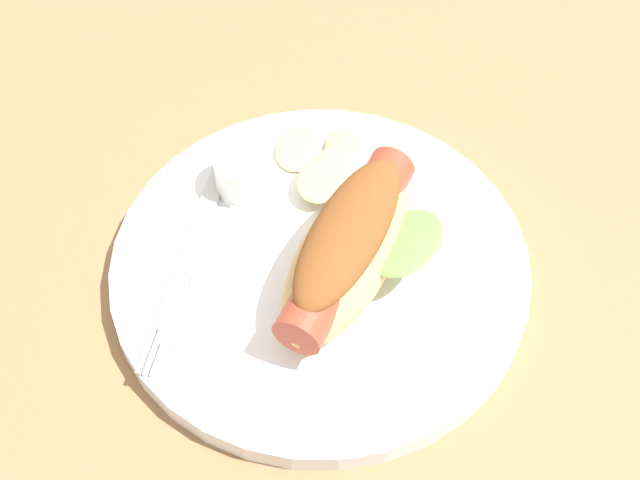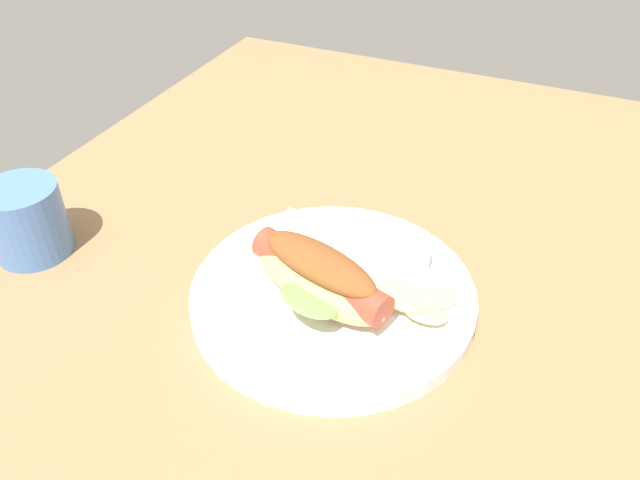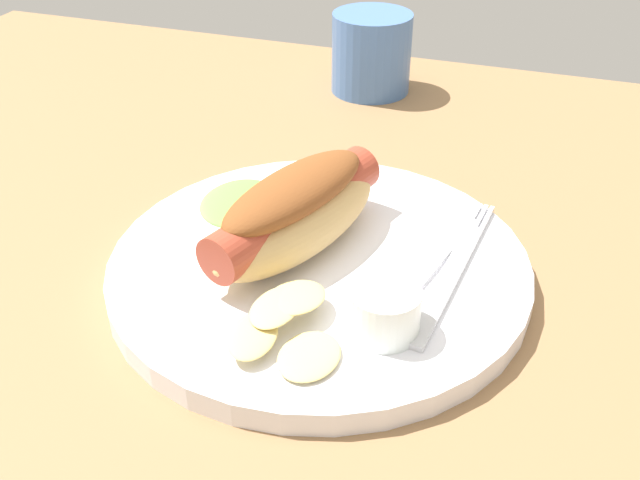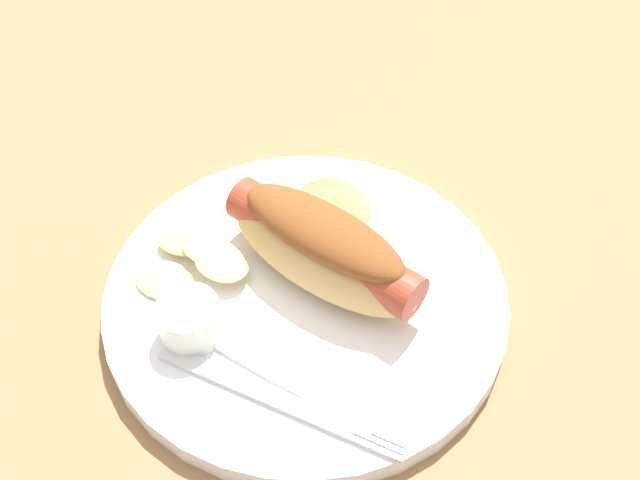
% 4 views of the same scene
% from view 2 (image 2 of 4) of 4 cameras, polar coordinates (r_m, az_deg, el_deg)
% --- Properties ---
extents(ground_plane, '(1.20, 0.90, 0.02)m').
position_cam_2_polar(ground_plane, '(0.63, 2.57, -6.10)').
color(ground_plane, olive).
extents(plate, '(0.28, 0.28, 0.02)m').
position_cam_2_polar(plate, '(0.61, 1.18, -4.97)').
color(plate, white).
rests_on(plate, ground_plane).
extents(hot_dog, '(0.12, 0.16, 0.06)m').
position_cam_2_polar(hot_dog, '(0.58, -0.06, -3.35)').
color(hot_dog, tan).
rests_on(hot_dog, plate).
extents(sauce_ramekin, '(0.04, 0.04, 0.03)m').
position_cam_2_polar(sauce_ramekin, '(0.63, 8.16, -1.50)').
color(sauce_ramekin, white).
rests_on(sauce_ramekin, plate).
extents(fork, '(0.03, 0.17, 0.00)m').
position_cam_2_polar(fork, '(0.67, 3.19, 0.54)').
color(fork, silver).
rests_on(fork, plate).
extents(knife, '(0.05, 0.16, 0.00)m').
position_cam_2_polar(knife, '(0.66, 3.46, -0.64)').
color(knife, silver).
rests_on(knife, plate).
extents(chips_pile, '(0.07, 0.08, 0.02)m').
position_cam_2_polar(chips_pile, '(0.59, 8.72, -5.35)').
color(chips_pile, '#D9C172').
rests_on(chips_pile, plate).
extents(drinking_cup, '(0.08, 0.08, 0.08)m').
position_cam_2_polar(drinking_cup, '(0.72, -25.25, 1.64)').
color(drinking_cup, '#4770B2').
rests_on(drinking_cup, ground_plane).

